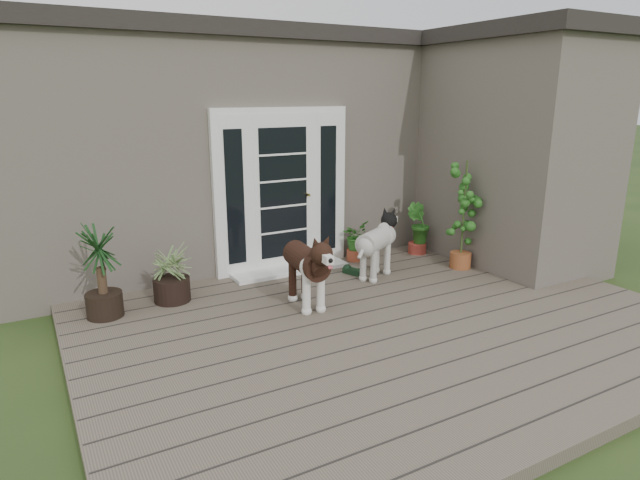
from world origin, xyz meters
TOP-DOWN VIEW (x-y plane):
  - deck at (0.00, 0.40)m, footprint 6.20×4.60m
  - house_main at (0.00, 4.65)m, footprint 7.40×4.00m
  - roof_main at (0.00, 4.65)m, footprint 7.60×4.20m
  - house_wing at (2.90, 1.50)m, footprint 1.60×2.40m
  - roof_wing at (2.90, 1.50)m, footprint 1.80×2.60m
  - door_unit at (-0.20, 2.60)m, footprint 1.90×0.14m
  - door_step at (-0.20, 2.40)m, footprint 1.60×0.40m
  - brindle_dog at (-0.58, 1.21)m, footprint 0.49×0.98m
  - white_dog at (0.67, 1.65)m, footprint 0.95×0.76m
  - spider_plant at (-1.86, 2.10)m, footprint 0.90×0.90m
  - yucca at (-2.60, 2.01)m, footprint 0.83×0.83m
  - herb_a at (0.84, 2.40)m, footprint 0.52×0.52m
  - herb_b at (1.85, 2.24)m, footprint 0.51×0.51m
  - herb_c at (2.32, 2.40)m, footprint 0.55×0.55m
  - sapling at (1.92, 1.40)m, footprint 0.45×0.45m
  - clog_left at (0.48, 1.89)m, footprint 0.25×0.34m
  - clog_right at (0.06, 2.36)m, footprint 0.15×0.30m

SIDE VIEW (x-z plane):
  - deck at x=0.00m, z-range 0.00..0.12m
  - door_step at x=-0.20m, z-range 0.12..0.17m
  - clog_right at x=0.06m, z-range 0.12..0.21m
  - clog_left at x=0.48m, z-range 0.12..0.21m
  - herb_a at x=0.84m, z-range 0.12..0.60m
  - herb_b at x=1.85m, z-range 0.12..0.67m
  - herb_c at x=2.32m, z-range 0.12..0.75m
  - white_dog at x=0.67m, z-range 0.12..0.85m
  - spider_plant at x=-1.86m, z-range 0.12..0.86m
  - brindle_dog at x=-0.58m, z-range 0.12..0.91m
  - yucca at x=-2.60m, z-range 0.12..1.17m
  - sapling at x=1.92m, z-range 0.12..1.65m
  - door_unit at x=-0.20m, z-range 0.12..2.27m
  - house_main at x=0.00m, z-range 0.00..3.10m
  - house_wing at x=2.90m, z-range 0.00..3.10m
  - roof_main at x=0.00m, z-range 3.10..3.30m
  - roof_wing at x=2.90m, z-range 3.10..3.30m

